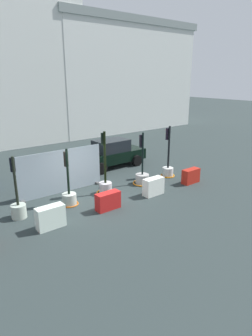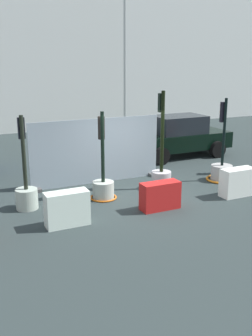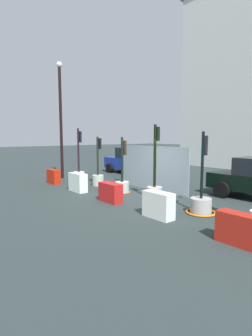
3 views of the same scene
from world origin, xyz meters
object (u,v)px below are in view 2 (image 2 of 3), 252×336
construction_barrier_3 (237,182)px  car_black_sedan (179,137)px  traffic_light_2 (103,184)px  construction_barrier_2 (160,196)px  construction_barrier_1 (67,209)px  traffic_light_1 (26,190)px  traffic_light_3 (161,173)px  traffic_light_4 (222,169)px

construction_barrier_3 → car_black_sedan: size_ratio=0.24×
traffic_light_2 → construction_barrier_2: bearing=-53.3°
construction_barrier_1 → construction_barrier_3: size_ratio=1.02×
traffic_light_1 → car_black_sedan: (7.08, 3.46, 0.32)m
traffic_light_3 → traffic_light_4: traffic_light_3 is taller
construction_barrier_3 → traffic_light_4: bearing=68.9°
construction_barrier_1 → car_black_sedan: size_ratio=0.25×
traffic_light_4 → construction_barrier_2: traffic_light_4 is taller
traffic_light_2 → traffic_light_3: traffic_light_3 is taller
construction_barrier_2 → construction_barrier_3: 2.67m
traffic_light_4 → construction_barrier_1: traffic_light_4 is taller
traffic_light_2 → construction_barrier_1: size_ratio=2.38×
construction_barrier_1 → car_black_sedan: car_black_sedan is taller
traffic_light_1 → car_black_sedan: 7.89m
construction_barrier_1 → construction_barrier_3: (5.31, -0.01, -0.01)m
traffic_light_1 → traffic_light_3: bearing=-0.3°
construction_barrier_2 → car_black_sedan: 6.30m
construction_barrier_1 → traffic_light_1: bearing=113.3°
traffic_light_1 → construction_barrier_1: 1.73m
traffic_light_1 → construction_barrier_1: size_ratio=2.39×
traffic_light_2 → construction_barrier_2: 1.84m
construction_barrier_1 → traffic_light_2: bearing=43.8°
traffic_light_4 → car_black_sedan: size_ratio=0.63×
traffic_light_3 → construction_barrier_3: bearing=-42.2°
construction_barrier_2 → construction_barrier_3: size_ratio=1.03×
traffic_light_4 → traffic_light_2: bearing=-179.9°
traffic_light_1 → construction_barrier_2: (3.33, -1.58, -0.15)m
traffic_light_2 → traffic_light_4: size_ratio=0.93×
construction_barrier_1 → construction_barrier_2: 2.64m
traffic_light_4 → construction_barrier_2: 3.56m
construction_barrier_3 → traffic_light_1: bearing=165.1°
traffic_light_1 → traffic_light_2: traffic_light_1 is taller
traffic_light_4 → construction_barrier_3: traffic_light_4 is taller
traffic_light_2 → traffic_light_1: bearing=177.2°
traffic_light_2 → construction_barrier_1: bearing=-136.2°
traffic_light_1 → traffic_light_3: 4.25m
traffic_light_2 → construction_barrier_2: size_ratio=2.35×
traffic_light_1 → car_black_sedan: bearing=26.0°
construction_barrier_1 → construction_barrier_2: construction_barrier_1 is taller
traffic_light_4 → traffic_light_3: bearing=177.8°
car_black_sedan → traffic_light_2: bearing=-143.7°
traffic_light_2 → traffic_light_3: 2.03m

